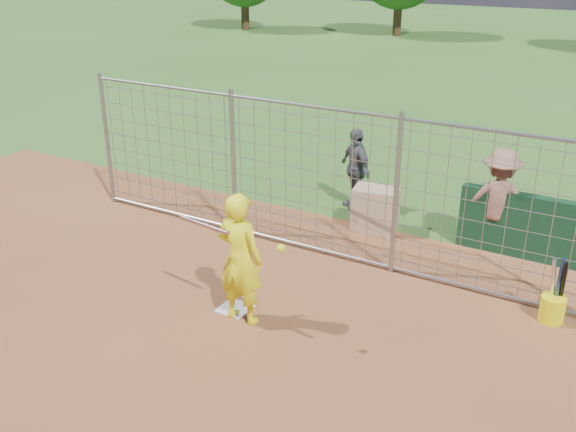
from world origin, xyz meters
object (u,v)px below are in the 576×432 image
Objects in this scene: batter at (240,259)px; equipment_bin at (376,209)px; bystander_b at (355,168)px; bystander_c at (499,200)px; bucket_with_bats at (553,305)px.

batter is 3.84m from equipment_bin.
batter is 2.36× the size of equipment_bin.
bystander_b is 1.21m from equipment_bin.
bystander_b is at bearing -84.31° from batter.
bystander_c is (2.45, 4.04, -0.05)m from batter.
bystander_b is at bearing 149.23° from bucket_with_bats.
bystander_c is at bearing 123.74° from bucket_with_bats.
bystander_b is 1.64× the size of bucket_with_bats.
equipment_bin is 0.82× the size of bucket_with_bats.
batter is at bearing -106.72° from equipment_bin.
bucket_with_bats is at bearing 3.24° from bystander_b.
bystander_c is (2.87, -0.56, 0.09)m from bystander_b.
bystander_c is 1.82× the size of bucket_with_bats.
bystander_b is 2.00× the size of equipment_bin.
bucket_with_bats reaches higher than equipment_bin.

